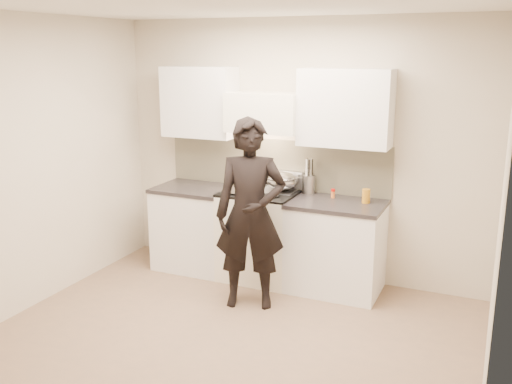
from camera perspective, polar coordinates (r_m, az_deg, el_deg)
ground_plane at (r=4.93m, az=-3.11°, el=-14.78°), size 4.00×4.00×0.00m
room_shell at (r=4.74m, az=-1.96°, el=4.61°), size 4.04×3.54×2.70m
stove at (r=6.04m, az=0.39°, el=-4.27°), size 0.76×0.65×0.96m
counter_right at (r=5.79m, az=7.99°, el=-5.40°), size 0.92×0.67×0.92m
counter_left at (r=6.38m, az=-6.07°, el=-3.48°), size 0.82×0.67×0.92m
wok at (r=5.91m, az=2.58°, el=1.14°), size 0.36×0.44×0.29m
stock_pot at (r=5.84m, az=-1.97°, el=0.77°), size 0.31×0.27×0.15m
utensil_crock at (r=5.94m, az=5.29°, el=0.92°), size 0.14×0.14×0.36m
spice_jar at (r=5.79m, az=7.71°, el=-0.14°), size 0.04×0.04×0.09m
oil_glass at (r=5.65m, az=10.95°, el=-0.39°), size 0.08×0.08×0.14m
person at (r=5.27m, az=-0.56°, el=-2.25°), size 0.76×0.62×1.79m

